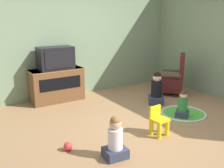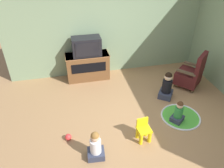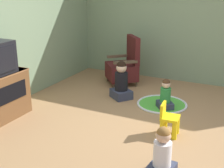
{
  "view_description": "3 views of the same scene",
  "coord_description": "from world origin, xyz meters",
  "px_view_note": "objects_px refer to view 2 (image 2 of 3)",
  "views": [
    {
      "loc": [
        -2.86,
        -3.31,
        1.89
      ],
      "look_at": [
        -0.47,
        0.45,
        0.7
      ],
      "focal_mm": 42.0,
      "sensor_mm": 36.0,
      "label": 1
    },
    {
      "loc": [
        -1.4,
        -3.22,
        3.3
      ],
      "look_at": [
        -0.56,
        0.52,
        0.76
      ],
      "focal_mm": 35.0,
      "sensor_mm": 36.0,
      "label": 2
    },
    {
      "loc": [
        -4.01,
        -1.46,
        2.07
      ],
      "look_at": [
        -0.33,
        0.37,
        0.69
      ],
      "focal_mm": 50.0,
      "sensor_mm": 36.0,
      "label": 3
    }
  ],
  "objects_px": {
    "black_armchair": "(191,74)",
    "child_watching_center": "(167,87)",
    "child_watching_left": "(178,113)",
    "yellow_kid_chair": "(143,131)",
    "child_watching_right": "(96,147)",
    "toy_ball": "(68,137)",
    "television": "(87,46)",
    "tv_cabinet": "(88,66)"
  },
  "relations": [
    {
      "from": "child_watching_left",
      "to": "toy_ball",
      "type": "xyz_separation_m",
      "value": [
        -2.33,
        -0.02,
        -0.16
      ]
    },
    {
      "from": "black_armchair",
      "to": "child_watching_center",
      "type": "bearing_deg",
      "value": -20.41
    },
    {
      "from": "television",
      "to": "tv_cabinet",
      "type": "bearing_deg",
      "value": 90.0
    },
    {
      "from": "tv_cabinet",
      "to": "yellow_kid_chair",
      "type": "bearing_deg",
      "value": -73.56
    },
    {
      "from": "black_armchair",
      "to": "yellow_kid_chair",
      "type": "xyz_separation_m",
      "value": [
        -1.82,
        -1.5,
        -0.16
      ]
    },
    {
      "from": "child_watching_left",
      "to": "child_watching_right",
      "type": "distance_m",
      "value": 1.94
    },
    {
      "from": "toy_ball",
      "to": "tv_cabinet",
      "type": "bearing_deg",
      "value": 72.57
    },
    {
      "from": "yellow_kid_chair",
      "to": "black_armchair",
      "type": "bearing_deg",
      "value": 34.73
    },
    {
      "from": "tv_cabinet",
      "to": "television",
      "type": "relative_size",
      "value": 1.57
    },
    {
      "from": "tv_cabinet",
      "to": "television",
      "type": "xyz_separation_m",
      "value": [
        0.0,
        -0.02,
        0.6
      ]
    },
    {
      "from": "television",
      "to": "child_watching_center",
      "type": "xyz_separation_m",
      "value": [
        1.76,
        -1.3,
        -0.67
      ]
    },
    {
      "from": "child_watching_right",
      "to": "television",
      "type": "bearing_deg",
      "value": 89.99
    },
    {
      "from": "black_armchair",
      "to": "child_watching_left",
      "type": "bearing_deg",
      "value": 10.55
    },
    {
      "from": "yellow_kid_chair",
      "to": "child_watching_center",
      "type": "xyz_separation_m",
      "value": [
        1.02,
        1.19,
        0.09
      ]
    },
    {
      "from": "child_watching_left",
      "to": "toy_ball",
      "type": "distance_m",
      "value": 2.34
    },
    {
      "from": "tv_cabinet",
      "to": "child_watching_left",
      "type": "relative_size",
      "value": 2.24
    },
    {
      "from": "yellow_kid_chair",
      "to": "toy_ball",
      "type": "height_order",
      "value": "yellow_kid_chair"
    },
    {
      "from": "toy_ball",
      "to": "child_watching_left",
      "type": "bearing_deg",
      "value": 0.49
    },
    {
      "from": "black_armchair",
      "to": "child_watching_left",
      "type": "relative_size",
      "value": 1.89
    },
    {
      "from": "yellow_kid_chair",
      "to": "television",
      "type": "bearing_deg",
      "value": 101.74
    },
    {
      "from": "child_watching_left",
      "to": "child_watching_center",
      "type": "xyz_separation_m",
      "value": [
        0.12,
        0.87,
        0.08
      ]
    },
    {
      "from": "child_watching_center",
      "to": "child_watching_right",
      "type": "height_order",
      "value": "child_watching_center"
    },
    {
      "from": "yellow_kid_chair",
      "to": "child_watching_right",
      "type": "bearing_deg",
      "value": -172.46
    },
    {
      "from": "television",
      "to": "yellow_kid_chair",
      "type": "relative_size",
      "value": 1.61
    },
    {
      "from": "television",
      "to": "toy_ball",
      "type": "xyz_separation_m",
      "value": [
        -0.69,
        -2.19,
        -0.91
      ]
    },
    {
      "from": "child_watching_center",
      "to": "toy_ball",
      "type": "distance_m",
      "value": 2.62
    },
    {
      "from": "yellow_kid_chair",
      "to": "child_watching_left",
      "type": "relative_size",
      "value": 0.89
    },
    {
      "from": "yellow_kid_chair",
      "to": "child_watching_right",
      "type": "relative_size",
      "value": 0.78
    },
    {
      "from": "television",
      "to": "toy_ball",
      "type": "distance_m",
      "value": 2.47
    },
    {
      "from": "child_watching_right",
      "to": "black_armchair",
      "type": "bearing_deg",
      "value": 36.37
    },
    {
      "from": "tv_cabinet",
      "to": "black_armchair",
      "type": "relative_size",
      "value": 1.18
    },
    {
      "from": "television",
      "to": "black_armchair",
      "type": "xyz_separation_m",
      "value": [
        2.56,
        -1.0,
        -0.61
      ]
    },
    {
      "from": "yellow_kid_chair",
      "to": "child_watching_right",
      "type": "xyz_separation_m",
      "value": [
        -0.97,
        -0.21,
        0.05
      ]
    },
    {
      "from": "television",
      "to": "toy_ball",
      "type": "height_order",
      "value": "television"
    },
    {
      "from": "child_watching_left",
      "to": "tv_cabinet",
      "type": "bearing_deg",
      "value": 89.78
    },
    {
      "from": "television",
      "to": "child_watching_right",
      "type": "distance_m",
      "value": 2.81
    },
    {
      "from": "child_watching_left",
      "to": "toy_ball",
      "type": "relative_size",
      "value": 4.1
    },
    {
      "from": "tv_cabinet",
      "to": "child_watching_center",
      "type": "relative_size",
      "value": 1.68
    },
    {
      "from": "black_armchair",
      "to": "child_watching_center",
      "type": "relative_size",
      "value": 1.41
    },
    {
      "from": "tv_cabinet",
      "to": "toy_ball",
      "type": "xyz_separation_m",
      "value": [
        -0.69,
        -2.21,
        -0.31
      ]
    },
    {
      "from": "television",
      "to": "yellow_kid_chair",
      "type": "xyz_separation_m",
      "value": [
        0.74,
        -2.5,
        -0.77
      ]
    },
    {
      "from": "black_armchair",
      "to": "toy_ball",
      "type": "bearing_deg",
      "value": -21.21
    }
  ]
}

